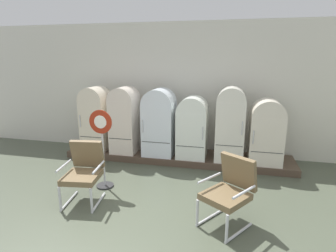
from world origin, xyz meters
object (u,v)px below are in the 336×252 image
object	(u,v)px
refrigerator_4	(230,122)
armchair_left	(84,169)
refrigerator_5	(266,130)
sign_stand	(103,152)
refrigerator_2	(159,120)
armchair_right	(230,189)
refrigerator_3	(192,126)
refrigerator_1	(125,118)
refrigerator_0	(96,117)

from	to	relation	value
refrigerator_4	armchair_left	xyz separation A→B (m)	(-2.33, -2.08, -0.45)
refrigerator_5	sign_stand	distance (m)	3.39
armchair_left	sign_stand	size ratio (longest dim) A/B	0.69
refrigerator_5	sign_stand	xyz separation A→B (m)	(-2.99, -1.59, -0.17)
refrigerator_2	armchair_right	xyz separation A→B (m)	(1.63, -2.27, -0.40)
refrigerator_2	sign_stand	distance (m)	1.74
refrigerator_2	armchair_left	bearing A→B (deg)	-109.34
refrigerator_2	armchair_left	xyz separation A→B (m)	(-0.74, -2.11, -0.40)
refrigerator_3	armchair_right	world-z (taller)	refrigerator_3
refrigerator_1	refrigerator_3	world-z (taller)	refrigerator_1
refrigerator_1	armchair_left	size ratio (longest dim) A/B	1.54
refrigerator_0	refrigerator_1	distance (m)	0.74
refrigerator_3	armchair_left	distance (m)	2.60
refrigerator_1	refrigerator_5	world-z (taller)	refrigerator_1
refrigerator_2	refrigerator_4	xyz separation A→B (m)	(1.59, -0.03, 0.05)
refrigerator_5	armchair_right	size ratio (longest dim) A/B	1.36
refrigerator_3	armchair_right	xyz separation A→B (m)	(0.87, -2.25, -0.32)
armchair_left	refrigerator_1	bearing A→B (deg)	92.76
armchair_left	sign_stand	distance (m)	0.55
refrigerator_2	refrigerator_5	world-z (taller)	refrigerator_2
refrigerator_4	refrigerator_1	bearing A→B (deg)	179.33
refrigerator_1	refrigerator_3	distance (m)	1.61
refrigerator_4	sign_stand	xyz separation A→B (m)	(-2.24, -1.56, -0.31)
refrigerator_0	sign_stand	size ratio (longest dim) A/B	1.05
refrigerator_0	refrigerator_5	world-z (taller)	refrigerator_0
refrigerator_2	refrigerator_3	size ratio (longest dim) A/B	1.11
refrigerator_1	refrigerator_4	world-z (taller)	refrigerator_4
armchair_left	refrigerator_0	bearing A→B (deg)	111.86
refrigerator_4	armchair_right	size ratio (longest dim) A/B	1.60
refrigerator_4	armchair_right	bearing A→B (deg)	-88.89
armchair_right	refrigerator_1	bearing A→B (deg)	137.62
refrigerator_3	armchair_left	bearing A→B (deg)	-125.83
refrigerator_5	armchair_right	distance (m)	2.39
refrigerator_3	armchair_right	bearing A→B (deg)	-68.91
refrigerator_3	refrigerator_5	bearing A→B (deg)	0.65
armchair_right	refrigerator_2	bearing A→B (deg)	125.81
refrigerator_5	armchair_left	world-z (taller)	refrigerator_5
refrigerator_4	refrigerator_5	size ratio (longest dim) A/B	1.18
armchair_left	armchair_right	bearing A→B (deg)	-3.73
refrigerator_0	refrigerator_1	bearing A→B (deg)	1.08
refrigerator_0	refrigerator_4	distance (m)	3.17
refrigerator_4	refrigerator_5	bearing A→B (deg)	2.40
refrigerator_0	refrigerator_3	size ratio (longest dim) A/B	1.11
armchair_right	refrigerator_3	bearing A→B (deg)	111.09
refrigerator_1	refrigerator_4	distance (m)	2.43
refrigerator_4	armchair_left	size ratio (longest dim) A/B	1.60
refrigerator_2	armchair_left	distance (m)	2.27
refrigerator_1	sign_stand	size ratio (longest dim) A/B	1.06
refrigerator_3	sign_stand	size ratio (longest dim) A/B	0.94
refrigerator_3	armchair_right	size ratio (longest dim) A/B	1.37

